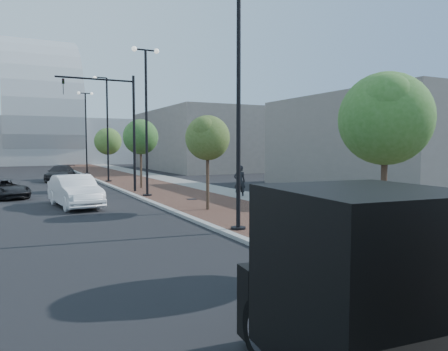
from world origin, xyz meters
name	(u,v)px	position (x,y,z in m)	size (l,w,h in m)	color
sidewalk	(125,177)	(3.50, 40.00, 0.06)	(7.00, 140.00, 0.12)	#4C2D23
concrete_strip	(150,176)	(6.20, 40.00, 0.07)	(2.40, 140.00, 0.13)	slate
curb	(90,178)	(0.00, 40.00, 0.07)	(0.30, 140.00, 0.14)	gray
white_sedan	(75,191)	(-4.01, 19.73, 0.85)	(1.79, 5.14, 1.69)	white
dark_car_mid	(5,189)	(-7.38, 25.53, 0.58)	(1.92, 4.16, 1.16)	black
dark_car_far	(60,173)	(-3.01, 37.69, 0.72)	(2.03, 4.99, 1.45)	black
pedestrian	(240,182)	(5.66, 19.15, 1.02)	(0.74, 0.49, 2.04)	black
streetlight_1	(236,116)	(0.49, 10.00, 4.34)	(1.44, 0.56, 9.21)	black
streetlight_2	(146,120)	(0.60, 22.00, 4.82)	(1.72, 0.56, 9.28)	black
streetlight_3	(106,133)	(0.49, 34.00, 4.34)	(1.44, 0.56, 9.21)	black
streetlight_4	(86,132)	(0.60, 46.00, 4.82)	(1.72, 0.56, 9.28)	black
traffic_mast	(121,120)	(-0.30, 25.00, 4.98)	(5.09, 0.20, 8.00)	black
tree_0	(386,119)	(1.65, 4.02, 3.91)	(2.41, 2.36, 5.11)	#382619
tree_1	(208,138)	(1.65, 15.02, 3.62)	(2.26, 2.19, 4.73)	#382619
tree_2	(141,137)	(1.65, 27.02, 3.89)	(2.60, 2.59, 5.20)	#382619
tree_3	(108,141)	(1.65, 39.02, 3.68)	(2.67, 2.67, 5.03)	#382619
convention_center	(40,131)	(-2.00, 85.00, 6.00)	(50.00, 30.00, 50.00)	#A8AEB3
commercial_block_ne	(198,140)	(16.00, 50.00, 4.00)	(12.00, 22.00, 8.00)	#645E5A
commercial_block_e	(376,142)	(18.00, 20.00, 3.50)	(10.00, 16.00, 7.00)	#66615C
utility_cover_1	(310,234)	(2.40, 8.00, 0.13)	(0.50, 0.50, 0.02)	black
utility_cover_2	(192,199)	(2.40, 19.00, 0.13)	(0.50, 0.50, 0.02)	black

